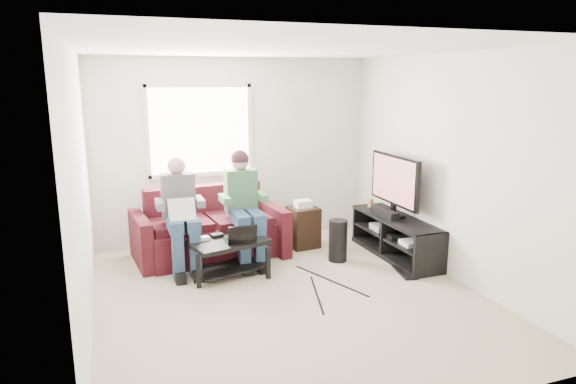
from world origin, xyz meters
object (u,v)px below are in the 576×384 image
Objects in this scene: tv at (394,182)px; end_table at (303,226)px; subwoofer at (338,241)px; sofa at (209,232)px; tv_stand at (396,239)px; coffee_table at (229,250)px.

tv is 1.40m from end_table.
sofa is at bearing 153.41° from subwoofer.
tv_stand is (2.32, -0.86, -0.09)m from sofa.
sofa reaches higher than end_table.
tv_stand is at bearing -1.64° from coffee_table.
tv is (2.24, 0.04, 0.67)m from coffee_table.
sofa is 1.25× the size of tv_stand.
subwoofer is (1.44, 0.04, -0.05)m from coffee_table.
tv reaches higher than sofa.
coffee_table is at bearing -84.11° from sofa.
sofa reaches higher than subwoofer.
end_table is at bearing 30.45° from coffee_table.
subwoofer is at bearing -26.59° from sofa.
sofa is at bearing 176.55° from end_table.
tv_stand is 1.45× the size of tv.
subwoofer is at bearing -72.61° from end_table.
subwoofer is 0.81× the size of end_table.
tv is at bearing -34.14° from end_table.
coffee_table is 0.90× the size of tv.
sofa is 2.48m from tv_stand.
tv reaches higher than coffee_table.
end_table is (1.31, -0.08, -0.03)m from sofa.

